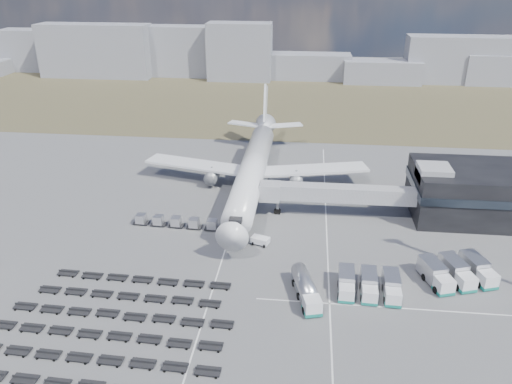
# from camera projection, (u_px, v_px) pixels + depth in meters

# --- Properties ---
(ground) EXTENTS (420.00, 420.00, 0.00)m
(ground) POSITION_uv_depth(u_px,v_px,m) (232.00, 267.00, 83.10)
(ground) COLOR #565659
(ground) RESTS_ON ground
(grass_strip) EXTENTS (420.00, 90.00, 0.01)m
(grass_strip) POSITION_uv_depth(u_px,v_px,m) (277.00, 102.00, 182.44)
(grass_strip) COLOR brown
(grass_strip) RESTS_ON ground
(lane_markings) EXTENTS (47.12, 110.00, 0.01)m
(lane_markings) POSITION_uv_depth(u_px,v_px,m) (291.00, 261.00, 84.85)
(lane_markings) COLOR silver
(lane_markings) RESTS_ON ground
(terminal) EXTENTS (30.40, 16.40, 11.00)m
(terminal) POSITION_uv_depth(u_px,v_px,m) (490.00, 192.00, 97.85)
(terminal) COLOR black
(terminal) RESTS_ON ground
(jet_bridge) EXTENTS (30.30, 3.80, 7.05)m
(jet_bridge) POSITION_uv_depth(u_px,v_px,m) (327.00, 193.00, 97.87)
(jet_bridge) COLOR #939399
(jet_bridge) RESTS_ON ground
(airliner) EXTENTS (51.59, 64.53, 17.62)m
(airliner) POSITION_uv_depth(u_px,v_px,m) (253.00, 166.00, 110.13)
(airliner) COLOR white
(airliner) RESTS_ON ground
(skyline) EXTENTS (302.18, 22.91, 23.69)m
(skyline) POSITION_uv_depth(u_px,v_px,m) (279.00, 57.00, 215.33)
(skyline) COLOR gray
(skyline) RESTS_ON ground
(fuel_tanker) EXTENTS (5.04, 10.38, 3.25)m
(fuel_tanker) POSITION_uv_depth(u_px,v_px,m) (306.00, 289.00, 74.87)
(fuel_tanker) COLOR white
(fuel_tanker) RESTS_ON ground
(pushback_tug) EXTENTS (3.58, 2.69, 1.44)m
(pushback_tug) POSITION_uv_depth(u_px,v_px,m) (260.00, 241.00, 89.63)
(pushback_tug) COLOR white
(pushback_tug) RESTS_ON ground
(catering_truck) EXTENTS (4.79, 6.91, 2.93)m
(catering_truck) POSITION_uv_depth(u_px,v_px,m) (256.00, 172.00, 116.91)
(catering_truck) COLOR white
(catering_truck) RESTS_ON ground
(service_trucks_near) EXTENTS (9.45, 7.30, 2.80)m
(service_trucks_near) POSITION_uv_depth(u_px,v_px,m) (369.00, 285.00, 76.04)
(service_trucks_near) COLOR white
(service_trucks_near) RESTS_ON ground
(service_trucks_far) EXTENTS (11.88, 10.28, 3.06)m
(service_trucks_far) POSITION_uv_depth(u_px,v_px,m) (457.00, 272.00, 78.97)
(service_trucks_far) COLOR white
(service_trucks_far) RESTS_ON ground
(uld_row) EXTENTS (20.65, 2.86, 1.87)m
(uld_row) POSITION_uv_depth(u_px,v_px,m) (185.00, 222.00, 95.15)
(uld_row) COLOR black
(uld_row) RESTS_ON ground
(baggage_dollies) EXTENTS (34.15, 24.66, 0.76)m
(baggage_dollies) POSITION_uv_depth(u_px,v_px,m) (110.00, 326.00, 69.18)
(baggage_dollies) COLOR black
(baggage_dollies) RESTS_ON ground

